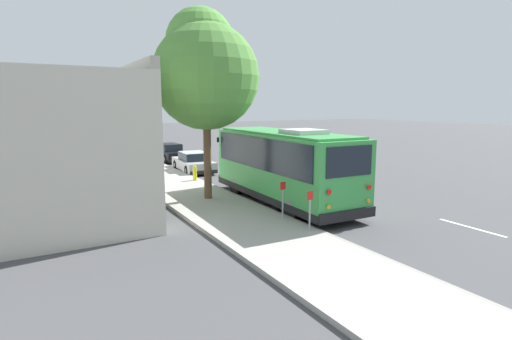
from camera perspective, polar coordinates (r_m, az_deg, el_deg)
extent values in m
plane|color=#474749|center=(16.91, 7.29, -5.19)|extent=(160.00, 160.00, 0.00)
cube|color=#A3A099|center=(15.09, -3.53, -6.61)|extent=(80.00, 3.20, 0.15)
cube|color=gray|center=(15.87, 1.92, -5.79)|extent=(80.00, 0.14, 0.15)
cube|color=green|center=(17.17, 3.87, 0.70)|extent=(8.47, 2.68, 2.71)
cube|color=black|center=(17.40, 3.83, -3.26)|extent=(8.51, 2.74, 0.28)
cube|color=black|center=(17.10, 3.89, 2.65)|extent=(7.79, 2.75, 1.29)
cube|color=black|center=(20.78, -2.26, 3.84)|extent=(0.10, 2.12, 1.35)
cube|color=black|center=(13.71, 13.23, 1.20)|extent=(0.09, 1.94, 1.03)
cube|color=black|center=(20.73, -2.27, 5.55)|extent=(0.10, 1.74, 0.22)
cube|color=green|center=(17.02, 3.92, 5.34)|extent=(7.95, 2.44, 0.10)
cube|color=silver|center=(15.76, 6.81, 5.43)|extent=(1.59, 1.42, 0.20)
cube|color=black|center=(21.04, -2.26, -0.95)|extent=(0.18, 2.44, 0.36)
cube|color=black|center=(14.07, 13.01, -6.33)|extent=(0.18, 2.44, 0.36)
cylinder|color=red|center=(13.28, 10.42, -3.16)|extent=(0.04, 0.18, 0.18)
cylinder|color=orange|center=(13.39, 10.36, -5.20)|extent=(0.03, 0.14, 0.14)
cylinder|color=red|center=(14.41, 15.88, -2.39)|extent=(0.04, 0.18, 0.18)
cylinder|color=orange|center=(14.51, 15.79, -4.28)|extent=(0.03, 0.14, 0.14)
cube|color=white|center=(20.71, -4.33, -0.65)|extent=(0.05, 0.32, 0.18)
cube|color=white|center=(21.40, -0.36, -0.30)|extent=(0.05, 0.32, 0.18)
cube|color=black|center=(19.95, -5.46, 4.32)|extent=(0.06, 0.10, 0.24)
cylinder|color=black|center=(19.02, -2.83, -1.87)|extent=(1.06, 0.33, 1.05)
cylinder|color=slate|center=(19.02, -2.83, -1.87)|extent=(0.48, 0.34, 0.47)
cylinder|color=black|center=(19.99, 2.66, -1.32)|extent=(1.06, 0.33, 1.05)
cylinder|color=slate|center=(19.99, 2.66, -1.32)|extent=(0.48, 0.34, 0.47)
cylinder|color=black|center=(14.89, 5.15, -5.04)|extent=(1.06, 0.33, 1.05)
cylinder|color=slate|center=(14.89, 5.15, -5.04)|extent=(0.48, 0.34, 0.47)
cylinder|color=black|center=(16.11, 11.47, -4.09)|extent=(1.06, 0.33, 1.05)
cylinder|color=slate|center=(16.11, 11.47, -4.09)|extent=(0.48, 0.34, 0.47)
cube|color=#A8AAAF|center=(25.81, -8.93, 0.81)|extent=(4.27, 2.02, 0.60)
cube|color=black|center=(25.64, -8.89, 1.97)|extent=(2.07, 1.64, 0.48)
cube|color=#A8AAAF|center=(25.61, -8.90, 2.50)|extent=(1.98, 1.59, 0.05)
cube|color=black|center=(27.84, -10.19, 0.96)|extent=(0.19, 1.69, 0.20)
cube|color=black|center=(23.87, -7.43, -0.33)|extent=(0.19, 1.69, 0.20)
cylinder|color=black|center=(26.87, -11.37, 0.74)|extent=(0.62, 0.24, 0.60)
cylinder|color=slate|center=(26.87, -11.37, 0.74)|extent=(0.29, 0.24, 0.27)
cylinder|color=black|center=(27.31, -8.13, 0.97)|extent=(0.62, 0.24, 0.60)
cylinder|color=slate|center=(27.31, -8.13, 0.97)|extent=(0.29, 0.24, 0.27)
cylinder|color=black|center=(24.37, -9.80, -0.07)|extent=(0.62, 0.24, 0.60)
cylinder|color=slate|center=(24.37, -9.80, -0.07)|extent=(0.29, 0.24, 0.27)
cylinder|color=black|center=(24.85, -6.27, 0.19)|extent=(0.62, 0.24, 0.60)
cylinder|color=slate|center=(24.85, -6.27, 0.19)|extent=(0.29, 0.24, 0.27)
cube|color=black|center=(31.10, -12.39, 2.19)|extent=(4.33, 1.90, 0.64)
cube|color=black|center=(30.93, -12.35, 3.20)|extent=(2.09, 1.53, 0.48)
cube|color=black|center=(30.91, -12.36, 3.64)|extent=(2.01, 1.49, 0.05)
cube|color=black|center=(33.12, -13.72, 2.17)|extent=(0.18, 1.58, 0.20)
cube|color=black|center=(29.15, -10.85, 1.34)|extent=(0.18, 1.58, 0.20)
cylinder|color=black|center=(32.11, -14.47, 2.05)|extent=(0.67, 0.24, 0.66)
cylinder|color=slate|center=(32.11, -14.47, 2.05)|extent=(0.31, 0.24, 0.30)
cylinder|color=black|center=(32.62, -12.02, 2.24)|extent=(0.67, 0.24, 0.66)
cylinder|color=slate|center=(32.62, -12.02, 2.24)|extent=(0.31, 0.24, 0.30)
cylinder|color=black|center=(29.62, -12.77, 1.52)|extent=(0.67, 0.24, 0.66)
cylinder|color=slate|center=(29.62, -12.77, 1.52)|extent=(0.31, 0.24, 0.30)
cylinder|color=black|center=(30.16, -10.15, 1.74)|extent=(0.67, 0.24, 0.66)
cylinder|color=slate|center=(30.16, -10.15, 1.74)|extent=(0.31, 0.24, 0.30)
cube|color=maroon|center=(38.18, -15.83, 3.34)|extent=(4.38, 1.99, 0.66)
cube|color=black|center=(38.03, -15.82, 4.18)|extent=(2.11, 1.62, 0.48)
cube|color=maroon|center=(38.01, -15.83, 4.54)|extent=(2.03, 1.58, 0.05)
cube|color=black|center=(40.27, -16.74, 3.26)|extent=(0.18, 1.69, 0.20)
cube|color=black|center=(36.16, -14.78, 2.71)|extent=(0.18, 1.69, 0.20)
cylinder|color=black|center=(39.27, -17.52, 3.18)|extent=(0.68, 0.24, 0.67)
cylinder|color=slate|center=(39.27, -17.52, 3.18)|extent=(0.32, 0.24, 0.30)
cylinder|color=black|center=(39.72, -15.31, 3.35)|extent=(0.68, 0.24, 0.67)
cylinder|color=slate|center=(39.72, -15.31, 3.35)|extent=(0.32, 0.24, 0.30)
cylinder|color=black|center=(36.68, -16.37, 2.84)|extent=(0.68, 0.24, 0.67)
cylinder|color=slate|center=(36.68, -16.37, 2.84)|extent=(0.32, 0.24, 0.30)
cylinder|color=black|center=(37.17, -14.02, 3.02)|extent=(0.68, 0.24, 0.67)
cylinder|color=slate|center=(37.17, -14.02, 3.02)|extent=(0.32, 0.24, 0.30)
cube|color=#19234C|center=(45.08, -17.83, 4.05)|extent=(4.17, 1.95, 0.61)
cube|color=black|center=(44.93, -17.85, 4.73)|extent=(2.01, 1.59, 0.48)
cube|color=#19234C|center=(44.92, -17.86, 5.03)|extent=(1.94, 1.55, 0.05)
cube|color=black|center=(47.13, -18.20, 3.99)|extent=(0.18, 1.66, 0.20)
cube|color=black|center=(43.07, -17.40, 3.58)|extent=(0.18, 1.66, 0.20)
cylinder|color=black|center=(46.26, -19.02, 3.92)|extent=(0.62, 0.24, 0.61)
cylinder|color=slate|center=(46.26, -19.02, 3.92)|extent=(0.29, 0.24, 0.27)
cylinder|color=black|center=(46.48, -17.11, 4.04)|extent=(0.62, 0.24, 0.61)
cylinder|color=slate|center=(46.48, -17.11, 4.04)|extent=(0.29, 0.24, 0.27)
cylinder|color=black|center=(43.72, -18.58, 3.66)|extent=(0.62, 0.24, 0.61)
cylinder|color=slate|center=(43.72, -18.58, 3.66)|extent=(0.29, 0.24, 0.27)
cylinder|color=black|center=(43.95, -16.56, 3.79)|extent=(0.62, 0.24, 0.61)
cylinder|color=slate|center=(43.95, -16.56, 3.79)|extent=(0.29, 0.24, 0.27)
cylinder|color=brown|center=(17.44, -6.95, 1.89)|extent=(0.33, 0.33, 3.66)
sphere|color=#4C8438|center=(17.34, -7.17, 13.12)|extent=(4.49, 4.49, 4.49)
sphere|color=#528F3C|center=(18.01, -7.99, 17.63)|extent=(2.92, 2.92, 2.92)
cylinder|color=gray|center=(13.13, 7.68, -6.44)|extent=(0.06, 0.06, 1.02)
cube|color=red|center=(12.97, 7.74, -3.66)|extent=(0.02, 0.22, 0.28)
cylinder|color=gray|center=(14.36, 3.84, -4.90)|extent=(0.06, 0.06, 1.07)
cube|color=red|center=(14.21, 3.87, -2.26)|extent=(0.02, 0.22, 0.28)
cylinder|color=gold|center=(21.95, -8.73, -0.61)|extent=(0.22, 0.22, 0.65)
sphere|color=gold|center=(21.89, -8.75, 0.38)|extent=(0.20, 0.20, 0.20)
cube|color=beige|center=(20.59, -29.31, 3.74)|extent=(16.47, 7.03, 5.27)
cube|color=#A9A497|center=(20.88, -20.49, 12.20)|extent=(16.47, 0.30, 0.40)
cube|color=silver|center=(15.83, 28.38, -7.24)|extent=(2.40, 0.14, 0.01)
cube|color=silver|center=(19.51, 13.30, -3.40)|extent=(2.40, 0.14, 0.01)
cube|color=silver|center=(24.14, 3.56, -0.76)|extent=(2.40, 0.14, 0.01)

